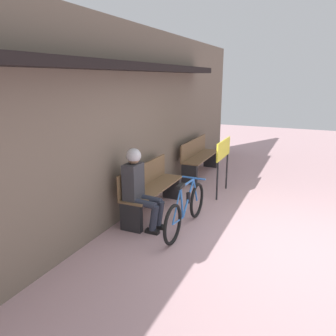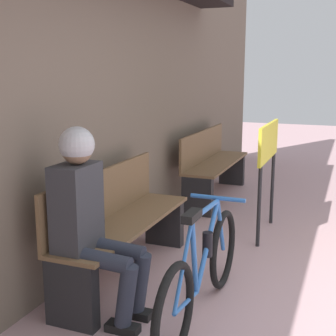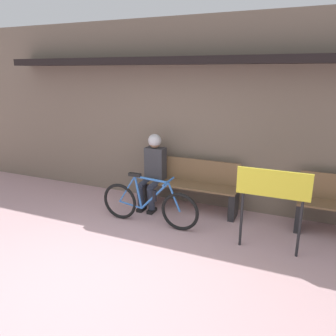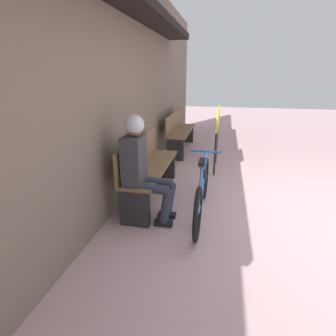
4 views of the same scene
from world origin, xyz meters
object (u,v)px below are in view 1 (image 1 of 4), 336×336
park_bench_far (199,158)px  signboard (223,154)px  park_bench_near (151,190)px  person_seated (138,183)px  bicycle (186,209)px

park_bench_far → signboard: 1.53m
park_bench_near → person_seated: 0.72m
signboard → person_seated: bearing=159.1°
person_seated → signboard: size_ratio=1.14×
bicycle → park_bench_far: (2.98, 0.81, 0.09)m
park_bench_near → park_bench_far: 2.60m
park_bench_near → bicycle: size_ratio=1.02×
park_bench_near → signboard: 1.76m
bicycle → park_bench_near: bearing=64.7°
bicycle → signboard: signboard is taller
person_seated → park_bench_far: (3.24, 0.10, -0.33)m
park_bench_near → park_bench_far: bearing=0.0°
park_bench_near → bicycle: (-0.38, -0.81, -0.08)m
park_bench_near → person_seated: bearing=-170.8°
park_bench_near → signboard: size_ratio=1.49×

